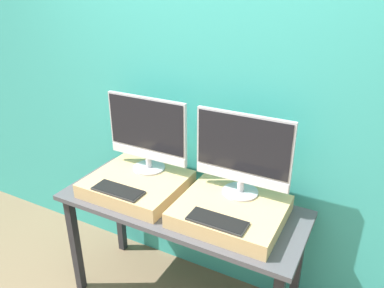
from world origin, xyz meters
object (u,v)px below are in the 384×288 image
at_px(monitor_left, 147,132).
at_px(keyboard_right, 217,221).
at_px(keyboard_left, 118,190).
at_px(monitor_right, 243,153).

relative_size(monitor_left, keyboard_right, 1.79).
height_order(keyboard_left, monitor_right, monitor_right).
bearing_deg(monitor_left, monitor_right, 0.00).
height_order(monitor_right, keyboard_right, monitor_right).
relative_size(monitor_left, keyboard_left, 1.79).
xyz_separation_m(monitor_left, monitor_right, (0.63, 0.00, 0.00)).
bearing_deg(keyboard_right, monitor_left, 153.22).
distance_m(monitor_left, keyboard_right, 0.75).
bearing_deg(keyboard_left, monitor_left, 90.00).
height_order(keyboard_left, keyboard_right, same).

